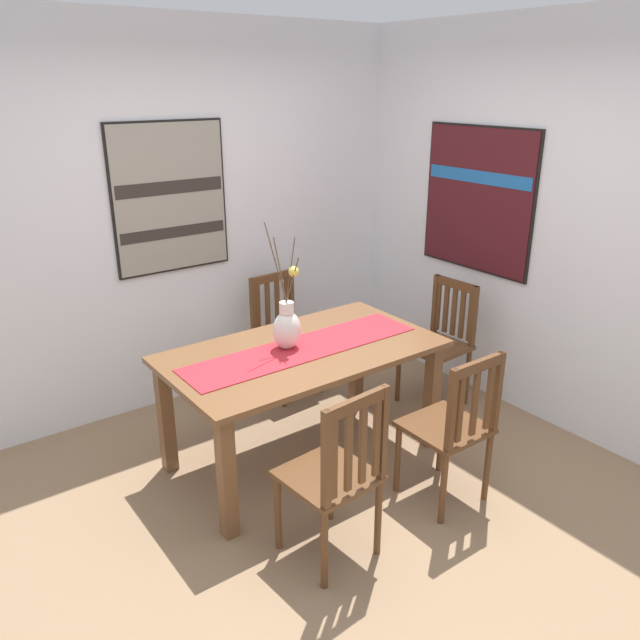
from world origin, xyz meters
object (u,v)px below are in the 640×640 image
(centerpiece_vase, at_px, (287,326))
(painting_on_back_wall, at_px, (170,198))
(chair_0, at_px, (283,331))
(chair_1, at_px, (453,426))
(chair_3, at_px, (336,474))
(dining_table, at_px, (303,366))
(chair_2, at_px, (441,340))
(painting_on_side_wall, at_px, (478,199))

(centerpiece_vase, height_order, painting_on_back_wall, painting_on_back_wall)
(chair_0, relative_size, chair_1, 0.97)
(painting_on_back_wall, bearing_deg, chair_3, -94.31)
(dining_table, height_order, centerpiece_vase, centerpiece_vase)
(chair_0, relative_size, chair_2, 0.99)
(centerpiece_vase, xyz_separation_m, painting_on_back_wall, (-0.17, 1.18, 0.61))
(centerpiece_vase, distance_m, painting_on_side_wall, 1.81)
(chair_0, distance_m, chair_3, 1.91)
(chair_2, bearing_deg, centerpiece_vase, 178.73)
(chair_1, relative_size, painting_on_back_wall, 0.91)
(chair_2, bearing_deg, dining_table, -178.75)
(chair_0, height_order, chair_3, chair_3)
(chair_2, bearing_deg, chair_3, -152.11)
(chair_2, relative_size, chair_3, 0.96)
(centerpiece_vase, distance_m, painting_on_back_wall, 1.34)
(chair_0, bearing_deg, dining_table, -116.15)
(chair_3, bearing_deg, dining_table, 64.87)
(chair_3, bearing_deg, painting_on_back_wall, 85.69)
(centerpiece_vase, bearing_deg, painting_on_side_wall, 1.96)
(centerpiece_vase, relative_size, painting_on_back_wall, 0.76)
(chair_0, height_order, painting_on_side_wall, painting_on_side_wall)
(chair_3, relative_size, painting_on_side_wall, 0.93)
(dining_table, height_order, chair_1, chair_1)
(dining_table, bearing_deg, painting_on_side_wall, 4.02)
(chair_0, relative_size, chair_3, 0.94)
(chair_0, bearing_deg, chair_3, -115.65)
(centerpiece_vase, bearing_deg, chair_1, -62.42)
(painting_on_back_wall, bearing_deg, centerpiece_vase, -81.81)
(chair_0, xyz_separation_m, painting_on_back_wall, (-0.67, 0.36, 1.04))
(centerpiece_vase, relative_size, painting_on_side_wall, 0.75)
(chair_1, distance_m, chair_2, 1.23)
(chair_0, distance_m, painting_on_side_wall, 1.74)
(centerpiece_vase, height_order, chair_0, centerpiece_vase)
(chair_2, relative_size, painting_on_side_wall, 0.89)
(chair_0, bearing_deg, painting_on_back_wall, 151.73)
(dining_table, height_order, painting_on_side_wall, painting_on_side_wall)
(chair_0, xyz_separation_m, painting_on_side_wall, (1.21, -0.76, 0.99))
(dining_table, relative_size, centerpiece_vase, 2.13)
(chair_0, height_order, painting_on_back_wall, painting_on_back_wall)
(dining_table, height_order, chair_0, chair_0)
(centerpiece_vase, xyz_separation_m, chair_2, (1.33, -0.03, -0.41))
(chair_2, height_order, painting_on_side_wall, painting_on_side_wall)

